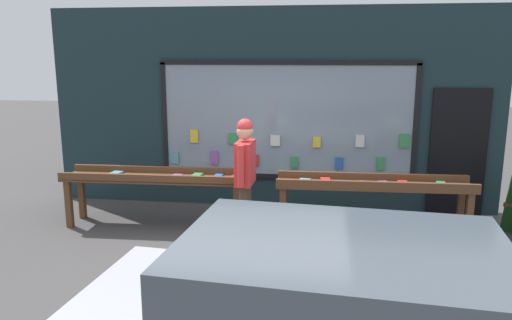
{
  "coord_description": "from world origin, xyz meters",
  "views": [
    {
      "loc": [
        0.9,
        -6.08,
        2.66
      ],
      "look_at": [
        -0.05,
        0.88,
        1.14
      ],
      "focal_mm": 35.0,
      "sensor_mm": 36.0,
      "label": 1
    }
  ],
  "objects_px": {
    "person_browsing": "(245,170)",
    "small_dog": "(277,231)",
    "display_table_left": "(155,181)",
    "display_table_right": "(373,189)"
  },
  "relations": [
    {
      "from": "display_table_right",
      "to": "person_browsing",
      "type": "relative_size",
      "value": 1.6
    },
    {
      "from": "small_dog",
      "to": "display_table_left",
      "type": "bearing_deg",
      "value": 90.71
    },
    {
      "from": "display_table_right",
      "to": "display_table_left",
      "type": "bearing_deg",
      "value": -179.98
    },
    {
      "from": "person_browsing",
      "to": "small_dog",
      "type": "relative_size",
      "value": 3.29
    },
    {
      "from": "small_dog",
      "to": "person_browsing",
      "type": "bearing_deg",
      "value": 80.67
    },
    {
      "from": "display_table_left",
      "to": "display_table_right",
      "type": "distance_m",
      "value": 3.29
    },
    {
      "from": "person_browsing",
      "to": "small_dog",
      "type": "bearing_deg",
      "value": -119.9
    },
    {
      "from": "display_table_left",
      "to": "person_browsing",
      "type": "distance_m",
      "value": 1.6
    },
    {
      "from": "person_browsing",
      "to": "display_table_right",
      "type": "bearing_deg",
      "value": -72.84
    },
    {
      "from": "display_table_left",
      "to": "person_browsing",
      "type": "relative_size",
      "value": 1.6
    }
  ]
}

